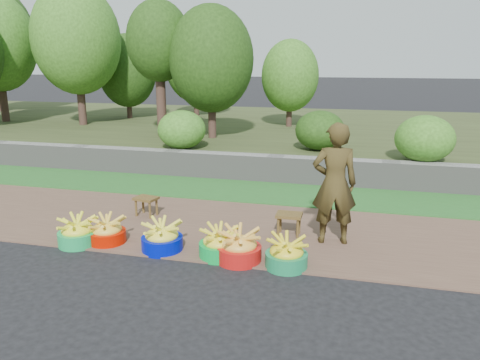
% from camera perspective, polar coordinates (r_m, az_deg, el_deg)
% --- Properties ---
extents(ground_plane, '(120.00, 120.00, 0.00)m').
position_cam_1_polar(ground_plane, '(5.83, -2.80, -10.34)').
color(ground_plane, black).
rests_on(ground_plane, ground).
extents(dirt_shoulder, '(80.00, 2.50, 0.02)m').
position_cam_1_polar(dirt_shoulder, '(6.94, 0.23, -6.05)').
color(dirt_shoulder, brown).
rests_on(dirt_shoulder, ground).
extents(grass_verge, '(80.00, 1.50, 0.04)m').
position_cam_1_polar(grass_verge, '(8.79, 3.39, -1.51)').
color(grass_verge, '#276425').
rests_on(grass_verge, ground).
extents(retaining_wall, '(80.00, 0.35, 0.55)m').
position_cam_1_polar(retaining_wall, '(9.54, 4.38, 1.34)').
color(retaining_wall, gray).
rests_on(retaining_wall, ground).
extents(earth_bank, '(80.00, 10.00, 0.50)m').
position_cam_1_polar(earth_bank, '(14.31, 7.80, 5.60)').
color(earth_bank, '#394320').
rests_on(earth_bank, ground).
extents(vegetation, '(32.18, 7.83, 4.55)m').
position_cam_1_polar(vegetation, '(14.33, -11.52, 15.05)').
color(vegetation, '#3D2920').
rests_on(vegetation, earth_bank).
extents(basin_a, '(0.53, 0.53, 0.39)m').
position_cam_1_polar(basin_a, '(6.73, -19.19, -6.05)').
color(basin_a, green).
rests_on(basin_a, ground).
extents(basin_b, '(0.51, 0.51, 0.38)m').
position_cam_1_polar(basin_b, '(6.66, -15.90, -6.07)').
color(basin_b, '#BB1200').
rests_on(basin_b, ground).
extents(basin_c, '(0.54, 0.54, 0.40)m').
position_cam_1_polar(basin_c, '(6.25, -9.49, -6.95)').
color(basin_c, '#000CA7').
rests_on(basin_c, ground).
extents(basin_d, '(0.53, 0.53, 0.39)m').
position_cam_1_polar(basin_d, '(5.99, -2.50, -7.79)').
color(basin_d, '#06A039').
rests_on(basin_d, ground).
extents(basin_e, '(0.56, 0.56, 0.42)m').
position_cam_1_polar(basin_e, '(5.86, -0.11, -8.19)').
color(basin_e, '#B41412').
rests_on(basin_e, ground).
extents(basin_f, '(0.51, 0.51, 0.38)m').
position_cam_1_polar(basin_f, '(5.73, 5.69, -8.98)').
color(basin_f, '#187D49').
rests_on(basin_f, ground).
extents(stool_left, '(0.39, 0.33, 0.31)m').
position_cam_1_polar(stool_left, '(7.58, -11.38, -2.52)').
color(stool_left, brown).
rests_on(stool_left, dirt_shoulder).
extents(stool_right, '(0.36, 0.28, 0.32)m').
position_cam_1_polar(stool_right, '(6.66, 6.00, -4.63)').
color(stool_right, brown).
rests_on(stool_right, dirt_shoulder).
extents(vendor_woman, '(0.66, 0.50, 1.65)m').
position_cam_1_polar(vendor_woman, '(6.33, 11.44, -0.45)').
color(vendor_woman, black).
rests_on(vendor_woman, dirt_shoulder).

